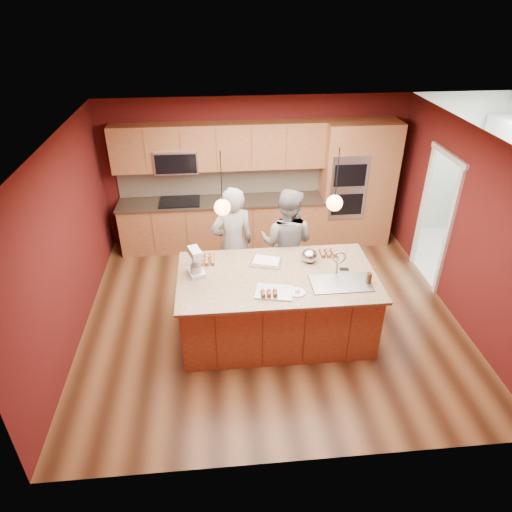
{
  "coord_description": "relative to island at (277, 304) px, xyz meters",
  "views": [
    {
      "loc": [
        -0.74,
        -5.45,
        4.33
      ],
      "look_at": [
        -0.24,
        -0.1,
        1.1
      ],
      "focal_mm": 32.0,
      "sensor_mm": 36.0,
      "label": 1
    }
  ],
  "objects": [
    {
      "name": "floor",
      "position": [
        -0.03,
        0.42,
        -0.5
      ],
      "size": [
        5.5,
        5.5,
        0.0
      ],
      "primitive_type": "plane",
      "color": "#402312",
      "rests_on": "ground"
    },
    {
      "name": "ceiling",
      "position": [
        -0.03,
        0.42,
        2.2
      ],
      "size": [
        5.5,
        5.5,
        0.0
      ],
      "primitive_type": "plane",
      "rotation": [
        3.14,
        0.0,
        0.0
      ],
      "color": "silver",
      "rests_on": "ground"
    },
    {
      "name": "wall_back",
      "position": [
        -0.03,
        2.92,
        0.85
      ],
      "size": [
        5.5,
        0.0,
        5.5
      ],
      "primitive_type": "plane",
      "rotation": [
        1.57,
        0.0,
        0.0
      ],
      "color": "#501312",
      "rests_on": "ground"
    },
    {
      "name": "wall_front",
      "position": [
        -0.03,
        -2.08,
        0.85
      ],
      "size": [
        5.5,
        0.0,
        5.5
      ],
      "primitive_type": "plane",
      "rotation": [
        -1.57,
        0.0,
        0.0
      ],
      "color": "#501312",
      "rests_on": "ground"
    },
    {
      "name": "wall_left",
      "position": [
        -2.78,
        0.42,
        0.85
      ],
      "size": [
        0.0,
        5.0,
        5.0
      ],
      "primitive_type": "plane",
      "rotation": [
        1.57,
        0.0,
        1.57
      ],
      "color": "#501312",
      "rests_on": "ground"
    },
    {
      "name": "wall_right",
      "position": [
        2.72,
        0.42,
        0.85
      ],
      "size": [
        0.0,
        5.0,
        5.0
      ],
      "primitive_type": "plane",
      "rotation": [
        1.57,
        0.0,
        -1.57
      ],
      "color": "#501312",
      "rests_on": "ground"
    },
    {
      "name": "cabinet_run",
      "position": [
        -0.71,
        2.67,
        0.49
      ],
      "size": [
        3.74,
        0.64,
        2.3
      ],
      "color": "brown",
      "rests_on": "floor"
    },
    {
      "name": "oven_column",
      "position": [
        1.81,
        2.62,
        0.65
      ],
      "size": [
        1.3,
        0.62,
        2.3
      ],
      "color": "brown",
      "rests_on": "floor"
    },
    {
      "name": "doorway_trim",
      "position": [
        2.7,
        1.22,
        0.55
      ],
      "size": [
        0.08,
        1.11,
        2.2
      ],
      "primitive_type": null,
      "color": "white",
      "rests_on": "wall_right"
    },
    {
      "name": "pendant_left",
      "position": [
        -0.71,
        0.0,
        1.51
      ],
      "size": [
        0.2,
        0.2,
        0.8
      ],
      "color": "black",
      "rests_on": "ceiling"
    },
    {
      "name": "pendant_right",
      "position": [
        0.68,
        0.0,
        1.51
      ],
      "size": [
        0.2,
        0.2,
        0.8
      ],
      "color": "black",
      "rests_on": "ceiling"
    },
    {
      "name": "island",
      "position": [
        0.0,
        0.0,
        0.0
      ],
      "size": [
        2.65,
        1.48,
        1.36
      ],
      "color": "brown",
      "rests_on": "floor"
    },
    {
      "name": "person_left",
      "position": [
        -0.56,
        1.0,
        0.42
      ],
      "size": [
        0.76,
        0.6,
        1.85
      ],
      "primitive_type": "imported",
      "rotation": [
        0.0,
        0.0,
        3.4
      ],
      "color": "black",
      "rests_on": "floor"
    },
    {
      "name": "person_right",
      "position": [
        0.27,
        1.0,
        0.39
      ],
      "size": [
        1.07,
        0.97,
        1.78
      ],
      "primitive_type": "imported",
      "rotation": [
        0.0,
        0.0,
        2.71
      ],
      "color": "gray",
      "rests_on": "floor"
    },
    {
      "name": "stand_mixer",
      "position": [
        -1.09,
        0.14,
        0.64
      ],
      "size": [
        0.27,
        0.32,
        0.38
      ],
      "rotation": [
        0.0,
        0.0,
        0.34
      ],
      "color": "white",
      "rests_on": "island"
    },
    {
      "name": "sheet_cake",
      "position": [
        -0.12,
        0.33,
        0.5
      ],
      "size": [
        0.48,
        0.41,
        0.05
      ],
      "rotation": [
        0.0,
        0.0,
        -0.31
      ],
      "color": "silver",
      "rests_on": "island"
    },
    {
      "name": "cooling_rack",
      "position": [
        -0.1,
        -0.39,
        0.49
      ],
      "size": [
        0.52,
        0.42,
        0.02
      ],
      "primitive_type": "cube",
      "rotation": [
        0.0,
        0.0,
        -0.22
      ],
      "color": "silver",
      "rests_on": "island"
    },
    {
      "name": "mixing_bowl",
      "position": [
        0.48,
        0.31,
        0.57
      ],
      "size": [
        0.23,
        0.23,
        0.19
      ],
      "primitive_type": "ellipsoid",
      "color": "#AAACB1",
      "rests_on": "island"
    },
    {
      "name": "plate",
      "position": [
        0.19,
        -0.42,
        0.49
      ],
      "size": [
        0.2,
        0.2,
        0.01
      ],
      "primitive_type": "cylinder",
      "color": "white",
      "rests_on": "island"
    },
    {
      "name": "tumbler",
      "position": [
        1.14,
        -0.29,
        0.55
      ],
      "size": [
        0.08,
        0.08,
        0.15
      ],
      "primitive_type": "cylinder",
      "color": "#3B260E",
      "rests_on": "island"
    },
    {
      "name": "phone",
      "position": [
        0.92,
        0.06,
        0.48
      ],
      "size": [
        0.13,
        0.08,
        0.01
      ],
      "primitive_type": "cube",
      "rotation": [
        0.0,
        0.0,
        -0.17
      ],
      "color": "black",
      "rests_on": "island"
    },
    {
      "name": "cupcakes_left",
      "position": [
        -0.95,
        0.46,
        0.51
      ],
      "size": [
        0.24,
        0.32,
        0.07
      ],
      "primitive_type": null,
      "color": "#C9794A",
      "rests_on": "island"
    },
    {
      "name": "cupcakes_rack",
      "position": [
        -0.18,
        -0.46,
        0.53
      ],
      "size": [
        0.23,
        0.15,
        0.07
      ],
      "primitive_type": null,
      "color": "#C9794A",
      "rests_on": "island"
    },
    {
      "name": "cupcakes_right",
      "position": [
        0.78,
        0.48,
        0.51
      ],
      "size": [
        0.24,
        0.24,
        0.07
      ],
      "primitive_type": null,
      "color": "#C9794A",
      "rests_on": "island"
    },
    {
      "name": "washer",
      "position": [
        4.19,
        1.26,
        0.02
      ],
      "size": [
        0.78,
        0.8,
        1.03
      ],
      "primitive_type": "cube",
      "rotation": [
        0.0,
        0.0,
        0.24
      ],
      "color": "white",
      "rests_on": "floor"
    },
    {
      "name": "dryer",
      "position": [
        4.14,
        1.98,
        0.01
      ],
      "size": [
        0.63,
        0.65,
        1.01
      ],
      "primitive_type": "cube",
      "rotation": [
        0.0,
        0.0,
        -0.01
      ],
      "color": "white",
      "rests_on": "floor"
    }
  ]
}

